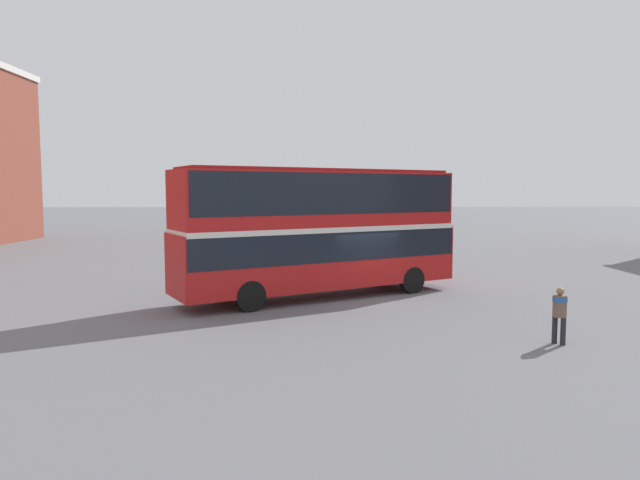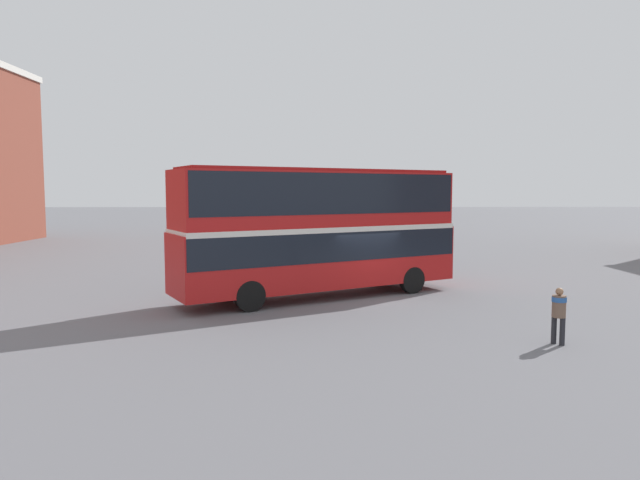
% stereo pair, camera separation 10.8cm
% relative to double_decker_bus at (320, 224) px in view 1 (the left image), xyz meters
% --- Properties ---
extents(ground_plane, '(240.00, 240.00, 0.00)m').
position_rel_double_decker_bus_xyz_m(ground_plane, '(1.88, -0.20, -2.83)').
color(ground_plane, slate).
extents(double_decker_bus, '(11.14, 7.68, 4.94)m').
position_rel_double_decker_bus_xyz_m(double_decker_bus, '(0.00, 0.00, 0.00)').
color(double_decker_bus, red).
rests_on(double_decker_bus, ground_plane).
extents(pedestrian_foreground, '(0.54, 0.54, 1.54)m').
position_rel_double_decker_bus_xyz_m(pedestrian_foreground, '(6.31, -6.94, -1.88)').
color(pedestrian_foreground, '#232328').
rests_on(pedestrian_foreground, ground_plane).
extents(parked_car_kerb_near, '(4.47, 2.02, 1.59)m').
position_rel_double_decker_bus_xyz_m(parked_car_kerb_near, '(3.31, 12.80, -2.03)').
color(parked_car_kerb_near, navy).
rests_on(parked_car_kerb_near, ground_plane).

